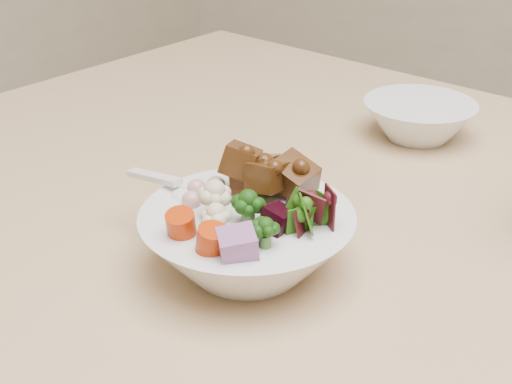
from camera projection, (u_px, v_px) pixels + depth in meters
food_bowl at (249, 237)px, 0.64m from camera, size 0.19×0.19×0.10m
soup_spoon at (179, 192)px, 0.67m from camera, size 0.10×0.04×0.02m
side_bowl at (419, 120)px, 0.91m from camera, size 0.14×0.14×0.05m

